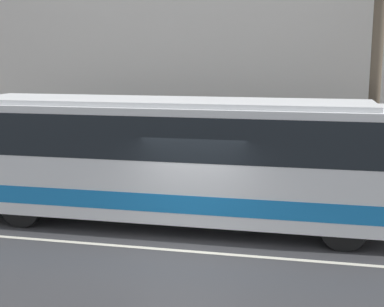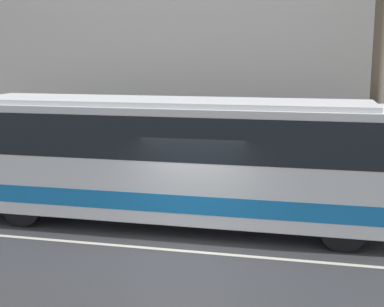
# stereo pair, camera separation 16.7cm
# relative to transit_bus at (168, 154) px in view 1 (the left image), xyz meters

# --- Properties ---
(ground_plane) EXTENTS (60.00, 60.00, 0.00)m
(ground_plane) POSITION_rel_transit_bus_xyz_m (0.95, -1.97, -1.86)
(ground_plane) COLOR #38383A
(sidewalk) EXTENTS (60.00, 2.62, 0.14)m
(sidewalk) POSITION_rel_transit_bus_xyz_m (0.95, 3.34, -1.79)
(sidewalk) COLOR #A09E99
(sidewalk) RESTS_ON ground_plane
(lane_stripe) EXTENTS (54.00, 0.14, 0.01)m
(lane_stripe) POSITION_rel_transit_bus_xyz_m (0.95, -1.97, -1.85)
(lane_stripe) COLOR beige
(lane_stripe) RESTS_ON ground_plane
(transit_bus) EXTENTS (12.09, 2.61, 3.29)m
(transit_bus) POSITION_rel_transit_bus_xyz_m (0.00, 0.00, 0.00)
(transit_bus) COLOR white
(transit_bus) RESTS_ON ground_plane
(utility_pole_near) EXTENTS (0.32, 0.32, 8.62)m
(utility_pole_near) POSITION_rel_transit_bus_xyz_m (5.34, 2.52, 2.59)
(utility_pole_near) COLOR brown
(utility_pole_near) RESTS_ON sidewalk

